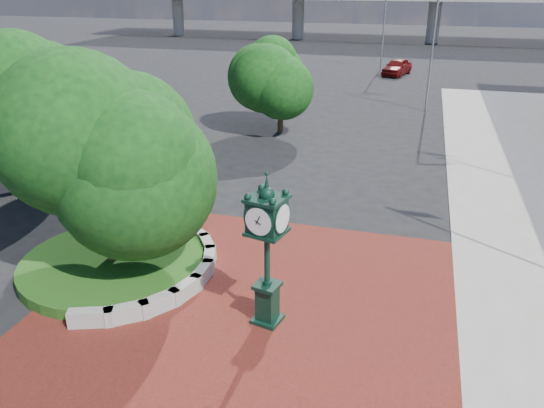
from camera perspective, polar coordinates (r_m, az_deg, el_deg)
The scene contains 10 objects.
ground at distance 16.84m, azimuth -1.71°, elevation -9.29°, with size 200.00×200.00×0.00m, color black.
plaza at distance 16.04m, azimuth -2.79°, elevation -11.08°, with size 12.00×12.00×0.04m, color maroon.
planter_wall at distance 17.59m, azimuth -10.23°, elevation -7.12°, with size 2.96×6.77×0.54m.
grass_bed at distance 18.66m, azimuth -16.63°, elevation -6.15°, with size 6.10×6.10×0.40m, color #174614.
tree_planter at distance 17.26m, azimuth -17.96°, elevation 4.11°, with size 5.20×5.20×6.33m.
tree_street at distance 33.10m, azimuth 0.93°, elevation 13.22°, with size 4.40×4.40×5.45m.
post_clock at distance 14.19m, azimuth -0.53°, elevation -4.46°, with size 1.08×1.08×4.48m.
parked_car at distance 55.21m, azimuth 13.31°, elevation 14.17°, with size 1.88×4.68×1.60m, color #5E0D0E.
street_lamp_near at distance 39.99m, azimuth 17.27°, elevation 16.55°, with size 1.91×0.49×8.54m.
street_lamp_far at distance 57.68m, azimuth 12.20°, elevation 18.84°, with size 1.87×0.70×8.51m.
Camera 1 is at (4.31, -13.50, 9.10)m, focal length 35.00 mm.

